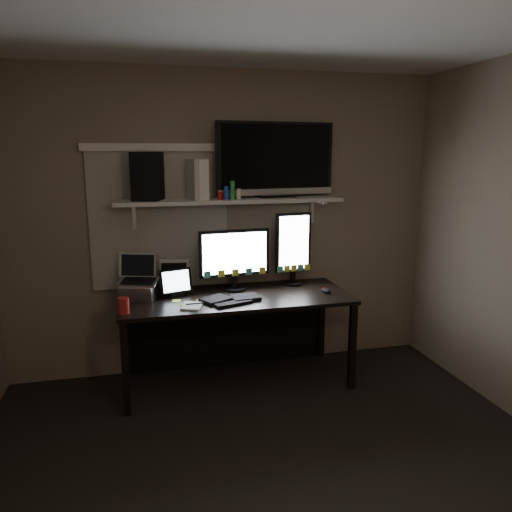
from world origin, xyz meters
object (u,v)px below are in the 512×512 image
object	(u,v)px
desk	(233,312)
speaker	(148,176)
tablet	(176,283)
laptop	(138,278)
game_console	(197,179)
monitor_landscape	(234,259)
monitor_portrait	(293,248)
keyboard	(231,299)
cup	(123,306)
tv	(276,160)
mouse	(326,291)

from	to	relation	value
desk	speaker	distance (m)	1.28
tablet	laptop	size ratio (longest dim) A/B	0.77
speaker	game_console	bearing A→B (deg)	15.91
monitor_landscape	tablet	bearing A→B (deg)	-176.54
desk	monitor_portrait	distance (m)	0.74
desk	keyboard	bearing A→B (deg)	-104.68
cup	tv	size ratio (longest dim) A/B	0.12
laptop	game_console	size ratio (longest dim) A/B	1.07
monitor_landscape	cup	world-z (taller)	monitor_landscape
desk	cup	distance (m)	0.96
monitor_landscape	desk	bearing A→B (deg)	-124.84
monitor_portrait	laptop	world-z (taller)	monitor_portrait
tv	game_console	world-z (taller)	tv
cup	speaker	xyz separation A→B (m)	(0.22, 0.46, 0.87)
tablet	desk	bearing A→B (deg)	-12.43
cup	tv	distance (m)	1.66
desk	monitor_landscape	bearing A→B (deg)	60.52
tablet	tv	size ratio (longest dim) A/B	0.25
desk	tablet	distance (m)	0.54
mouse	laptop	size ratio (longest dim) A/B	0.29
speaker	monitor_portrait	bearing A→B (deg)	18.38
tv	speaker	world-z (taller)	tv
desk	keyboard	world-z (taller)	keyboard
laptop	monitor_landscape	bearing A→B (deg)	23.07
game_console	mouse	bearing A→B (deg)	-32.95
speaker	laptop	bearing A→B (deg)	-115.84
tv	game_console	bearing A→B (deg)	176.74
tablet	laptop	distance (m)	0.29
monitor_landscape	tv	xyz separation A→B (m)	(0.36, 0.08, 0.79)
laptop	game_console	distance (m)	0.89
laptop	tv	bearing A→B (deg)	25.14
tv	speaker	bearing A→B (deg)	174.58
keyboard	game_console	size ratio (longest dim) A/B	1.45
cup	monitor_landscape	bearing A→B (deg)	25.45
keyboard	cup	world-z (taller)	cup
mouse	monitor_portrait	bearing A→B (deg)	103.17
monitor_landscape	keyboard	size ratio (longest dim) A/B	1.30
desk	speaker	world-z (taller)	speaker
cup	monitor_portrait	bearing A→B (deg)	18.74
monitor_portrait	tablet	xyz separation A→B (m)	(-1.00, -0.13, -0.20)
tv	monitor_portrait	bearing A→B (deg)	-14.72
monitor_portrait	tv	world-z (taller)	tv
tablet	speaker	bearing A→B (deg)	131.51
monitor_portrait	monitor_landscape	bearing A→B (deg)	179.63
monitor_landscape	speaker	world-z (taller)	speaker
laptop	cup	distance (m)	0.38
monitor_portrait	game_console	distance (m)	1.00
desk	game_console	xyz separation A→B (m)	(-0.26, 0.08, 1.08)
keyboard	laptop	distance (m)	0.73
mouse	desk	bearing A→B (deg)	147.13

